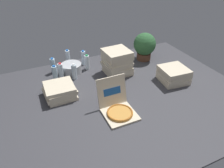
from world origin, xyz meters
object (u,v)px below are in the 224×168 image
(pizza_stack_right_mid, at_px, (117,62))
(ice_bucket, at_px, (72,68))
(water_bottle_5, at_px, (61,71))
(water_bottle_3, at_px, (87,62))
(pizza_stack_right_near, at_px, (60,91))
(pizza_stack_left_far, at_px, (174,75))
(water_bottle_2, at_px, (68,57))
(potted_plant, at_px, (145,45))
(water_bottle_1, at_px, (53,66))
(water_bottle_6, at_px, (84,58))
(water_bottle_0, at_px, (74,72))
(water_bottle_4, at_px, (55,73))
(open_pizza_box, at_px, (118,107))

(pizza_stack_right_mid, relative_size, ice_bucket, 1.29)
(water_bottle_5, bearing_deg, water_bottle_3, 12.30)
(pizza_stack_right_near, bearing_deg, pizza_stack_right_mid, 14.12)
(pizza_stack_left_far, height_order, water_bottle_2, water_bottle_2)
(water_bottle_2, distance_m, potted_plant, 1.22)
(pizza_stack_right_near, xyz_separation_m, pizza_stack_left_far, (1.49, -0.29, 0.02))
(water_bottle_1, relative_size, water_bottle_6, 1.00)
(water_bottle_3, bearing_deg, pizza_stack_left_far, -40.44)
(water_bottle_1, height_order, potted_plant, potted_plant)
(water_bottle_0, xyz_separation_m, potted_plant, (1.20, 0.12, 0.13))
(pizza_stack_right_mid, distance_m, water_bottle_6, 0.59)
(water_bottle_4, bearing_deg, water_bottle_3, 14.42)
(potted_plant, bearing_deg, pizza_stack_right_mid, -158.68)
(pizza_stack_left_far, xyz_separation_m, water_bottle_1, (-1.44, 0.92, 0.01))
(open_pizza_box, bearing_deg, potted_plant, 46.46)
(open_pizza_box, distance_m, water_bottle_1, 1.28)
(pizza_stack_right_mid, xyz_separation_m, water_bottle_5, (-0.76, 0.21, -0.07))
(water_bottle_3, xyz_separation_m, water_bottle_4, (-0.50, -0.13, 0.00))
(pizza_stack_left_far, relative_size, water_bottle_5, 1.68)
(pizza_stack_left_far, distance_m, pizza_stack_right_mid, 0.80)
(pizza_stack_left_far, relative_size, water_bottle_1, 1.68)
(water_bottle_1, relative_size, water_bottle_2, 1.00)
(water_bottle_4, bearing_deg, open_pizza_box, -63.34)
(pizza_stack_left_far, relative_size, water_bottle_2, 1.68)
(open_pizza_box, distance_m, pizza_stack_right_near, 0.76)
(pizza_stack_left_far, bearing_deg, potted_plant, 90.97)
(pizza_stack_right_mid, distance_m, potted_plant, 0.64)
(pizza_stack_right_near, height_order, water_bottle_1, water_bottle_1)
(open_pizza_box, distance_m, potted_plant, 1.41)
(ice_bucket, relative_size, potted_plant, 0.67)
(water_bottle_4, bearing_deg, water_bottle_1, 84.19)
(pizza_stack_right_mid, relative_size, water_bottle_0, 1.65)
(pizza_stack_right_mid, xyz_separation_m, potted_plant, (0.59, 0.23, 0.06))
(water_bottle_0, bearing_deg, water_bottle_6, 54.80)
(pizza_stack_right_near, xyz_separation_m, water_bottle_4, (0.03, 0.40, 0.03))
(water_bottle_2, bearing_deg, water_bottle_3, -54.32)
(pizza_stack_right_near, relative_size, water_bottle_2, 1.65)
(water_bottle_1, bearing_deg, water_bottle_0, -52.94)
(pizza_stack_left_far, relative_size, water_bottle_6, 1.68)
(ice_bucket, distance_m, water_bottle_4, 0.30)
(pizza_stack_right_near, distance_m, potted_plant, 1.55)
(pizza_stack_left_far, bearing_deg, pizza_stack_right_mid, 139.86)
(pizza_stack_right_near, distance_m, ice_bucket, 0.60)
(ice_bucket, height_order, water_bottle_3, water_bottle_3)
(ice_bucket, height_order, water_bottle_0, water_bottle_0)
(pizza_stack_left_far, bearing_deg, water_bottle_6, 134.22)
(water_bottle_3, height_order, water_bottle_4, same)
(water_bottle_3, bearing_deg, pizza_stack_right_near, -135.47)
(pizza_stack_right_near, bearing_deg, water_bottle_4, 85.60)
(water_bottle_3, height_order, water_bottle_6, same)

